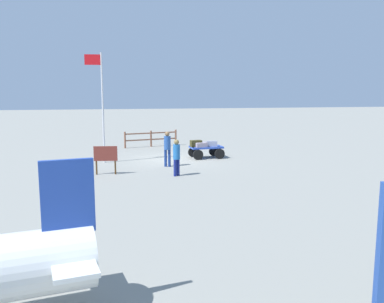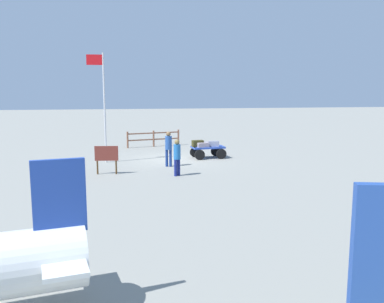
% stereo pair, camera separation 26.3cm
% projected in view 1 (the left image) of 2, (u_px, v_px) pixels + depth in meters
% --- Properties ---
extents(ground_plane, '(120.00, 120.00, 0.00)m').
position_uv_depth(ground_plane, '(172.00, 160.00, 23.08)').
color(ground_plane, gray).
extents(luggage_cart, '(1.96, 1.32, 0.68)m').
position_uv_depth(luggage_cart, '(206.00, 150.00, 23.55)').
color(luggage_cart, '#2A49AF').
rests_on(luggage_cart, ground).
extents(suitcase_grey, '(0.69, 0.49, 0.25)m').
position_uv_depth(suitcase_grey, '(201.00, 145.00, 23.18)').
color(suitcase_grey, gray).
rests_on(suitcase_grey, luggage_cart).
extents(suitcase_maroon, '(0.67, 0.46, 0.37)m').
position_uv_depth(suitcase_maroon, '(196.00, 143.00, 23.34)').
color(suitcase_maroon, '#353217').
rests_on(suitcase_maroon, luggage_cart).
extents(suitcase_tan, '(0.54, 0.32, 0.25)m').
position_uv_depth(suitcase_tan, '(206.00, 144.00, 23.63)').
color(suitcase_tan, gray).
rests_on(suitcase_tan, luggage_cart).
extents(suitcase_dark, '(0.63, 0.40, 0.31)m').
position_uv_depth(suitcase_dark, '(212.00, 144.00, 23.45)').
color(suitcase_dark, gray).
rests_on(suitcase_dark, luggage_cart).
extents(worker_lead, '(0.45, 0.45, 1.81)m').
position_uv_depth(worker_lead, '(167.00, 146.00, 20.84)').
color(worker_lead, navy).
rests_on(worker_lead, ground).
extents(worker_trailing, '(0.45, 0.45, 1.68)m').
position_uv_depth(worker_trailing, '(177.00, 155.00, 18.61)').
color(worker_trailing, navy).
rests_on(worker_trailing, ground).
extents(flagpole, '(0.91, 0.10, 5.83)m').
position_uv_depth(flagpole, '(101.00, 100.00, 21.64)').
color(flagpole, silver).
rests_on(flagpole, ground).
extents(signboard, '(1.08, 0.19, 1.33)m').
position_uv_depth(signboard, '(106.00, 156.00, 18.94)').
color(signboard, '#4C3319').
rests_on(signboard, ground).
extents(wooden_fence, '(3.69, 0.96, 1.11)m').
position_uv_depth(wooden_fence, '(151.00, 137.00, 28.17)').
color(wooden_fence, brown).
rests_on(wooden_fence, ground).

